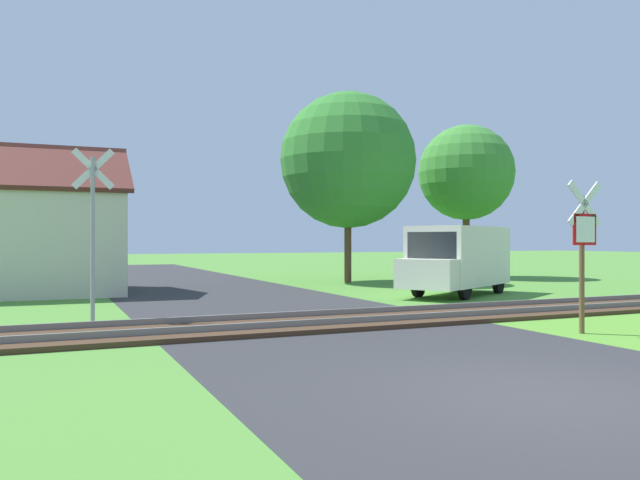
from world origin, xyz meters
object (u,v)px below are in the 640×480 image
(tree_right, at_px, (348,161))
(mail_truck, at_px, (458,257))
(crossing_sign_far, at_px, (93,223))
(tree_far, at_px, (466,173))
(stop_sign_near, at_px, (583,244))
(house, at_px, (6,239))

(tree_right, xyz_separation_m, mail_truck, (0.47, -7.09, -3.96))
(crossing_sign_far, relative_size, tree_far, 0.51)
(crossing_sign_far, distance_m, tree_right, 14.99)
(stop_sign_near, relative_size, crossing_sign_far, 0.78)
(stop_sign_near, distance_m, tree_right, 15.51)
(crossing_sign_far, relative_size, mail_truck, 0.73)
(crossing_sign_far, bearing_deg, tree_right, 54.96)
(mail_truck, bearing_deg, tree_far, -68.89)
(stop_sign_near, distance_m, house, 17.77)
(tree_right, height_order, tree_far, tree_right)
(stop_sign_near, bearing_deg, mail_truck, -112.08)
(crossing_sign_far, distance_m, house, 9.41)
(house, distance_m, tree_far, 20.14)
(stop_sign_near, relative_size, mail_truck, 0.57)
(crossing_sign_far, distance_m, mail_truck, 11.71)
(stop_sign_near, height_order, mail_truck, stop_sign_near)
(crossing_sign_far, xyz_separation_m, mail_truck, (11.34, 2.78, -0.91))
(tree_right, bearing_deg, crossing_sign_far, -137.75)
(crossing_sign_far, height_order, mail_truck, crossing_sign_far)
(tree_right, distance_m, tree_far, 6.89)
(stop_sign_near, distance_m, mail_truck, 8.35)
(stop_sign_near, relative_size, house, 0.38)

